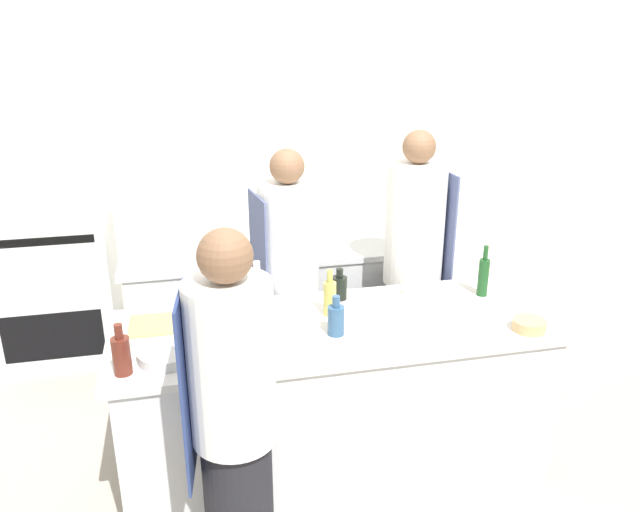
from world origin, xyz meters
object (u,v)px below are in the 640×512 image
object	(u,v)px
chef_at_pass_far	(289,289)
bowl_wooden_salad	(269,339)
bowl_mixing_large	(247,317)
cup	(410,288)
bottle_cooking_oil	(330,297)
bottle_water	(339,287)
chef_at_prep_near	(234,423)
chef_at_stove	(413,270)
bottle_sauce	(121,354)
bottle_vinegar	(336,319)
bowl_prep_small	(167,354)
bowl_ceramic_blue	(529,325)
bottle_wine	(483,276)
oven_range	(56,289)
bottle_olive_oil	(258,290)

from	to	relation	value
chef_at_pass_far	bowl_wooden_salad	world-z (taller)	chef_at_pass_far
bowl_mixing_large	cup	xyz separation A→B (m)	(0.96, 0.16, 0.01)
bottle_cooking_oil	bottle_water	bearing A→B (deg)	61.80
chef_at_prep_near	bottle_water	distance (m)	1.18
chef_at_stove	bowl_wooden_salad	distance (m)	1.32
bottle_sauce	bottle_water	world-z (taller)	bottle_sauce
bottle_vinegar	bottle_cooking_oil	size ratio (longest dim) A/B	0.81
bowl_mixing_large	chef_at_prep_near	bearing A→B (deg)	-100.83
chef_at_stove	cup	bearing A→B (deg)	-25.96
chef_at_stove	bottle_sauce	size ratio (longest dim) A/B	7.32
bowl_mixing_large	bowl_prep_small	world-z (taller)	bowl_mixing_large
chef_at_pass_far	bowl_ceramic_blue	bearing A→B (deg)	-138.12
chef_at_stove	cup	xyz separation A→B (m)	(-0.17, -0.40, 0.06)
bowl_mixing_large	bowl_prep_small	size ratio (longest dim) A/B	0.67
chef_at_stove	bowl_wooden_salad	world-z (taller)	chef_at_stove
bottle_sauce	chef_at_prep_near	bearing A→B (deg)	-39.81
bottle_vinegar	bottle_wine	distance (m)	0.98
oven_range	bottle_water	distance (m)	2.38
bottle_cooking_oil	bowl_ceramic_blue	bearing A→B (deg)	-22.72
bottle_olive_oil	bowl_prep_small	distance (m)	0.67
bottle_water	bowl_wooden_salad	size ratio (longest dim) A/B	0.69
bottle_vinegar	bottle_sauce	xyz separation A→B (m)	(-1.02, -0.16, 0.01)
bottle_water	bowl_prep_small	xyz separation A→B (m)	(-0.96, -0.48, -0.05)
bowl_prep_small	chef_at_pass_far	bearing A→B (deg)	47.96
bottle_vinegar	chef_at_prep_near	bearing A→B (deg)	-136.72
bottle_sauce	bowl_wooden_salad	bearing A→B (deg)	10.23
bottle_olive_oil	cup	size ratio (longest dim) A/B	3.30
bottle_vinegar	bottle_wine	xyz separation A→B (m)	(0.94, 0.28, 0.04)
bottle_vinegar	bowl_ceramic_blue	size ratio (longest dim) A/B	1.25
bottle_olive_oil	bottle_wine	size ratio (longest dim) A/B	0.93
chef_at_pass_far	chef_at_prep_near	bearing A→B (deg)	151.78
bottle_olive_oil	bottle_sauce	size ratio (longest dim) A/B	1.14
bowl_mixing_large	bottle_cooking_oil	bearing A→B (deg)	1.11
chef_at_pass_far	bowl_mixing_large	bearing A→B (deg)	140.40
bowl_mixing_large	cup	bearing A→B (deg)	9.32
bottle_cooking_oil	oven_range	bearing A→B (deg)	136.02
bottle_olive_oil	bowl_ceramic_blue	bearing A→B (deg)	-22.68
oven_range	bowl_wooden_salad	xyz separation A→B (m)	(1.34, -1.91, 0.43)
bottle_wine	bowl_ceramic_blue	bearing A→B (deg)	-85.48
bottle_sauce	cup	world-z (taller)	bottle_sauce
oven_range	bottle_cooking_oil	xyz separation A→B (m)	(1.71, -1.65, 0.50)
chef_at_pass_far	cup	distance (m)	0.75
bottle_olive_oil	bottle_water	world-z (taller)	bottle_olive_oil
bottle_sauce	bowl_mixing_large	distance (m)	0.71
bottle_water	bowl_mixing_large	xyz separation A→B (m)	(-0.55, -0.20, -0.04)
chef_at_prep_near	bowl_mixing_large	bearing A→B (deg)	-3.96
bottle_cooking_oil	bowl_mixing_large	bearing A→B (deg)	-178.89
bowl_wooden_salad	bottle_cooking_oil	bearing A→B (deg)	35.08
chef_at_pass_far	bottle_olive_oil	size ratio (longest dim) A/B	6.17
chef_at_pass_far	bowl_mixing_large	distance (m)	0.60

